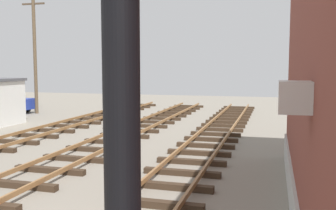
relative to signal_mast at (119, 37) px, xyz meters
name	(u,v)px	position (x,y,z in m)	size (l,w,h in m)	color
signal_mast	(119,37)	(0.00, 0.00, 0.00)	(0.36, 0.40, 5.75)	black
parked_car_blue	(3,101)	(-18.58, 22.37, -2.69)	(4.20, 2.04, 1.76)	#23389E
utility_pole_far	(35,54)	(-16.20, 23.00, 0.78)	(1.80, 0.24, 8.36)	brown
track_worker_foreground	(109,114)	(-7.77, 17.18, -2.66)	(0.40, 0.40, 1.87)	#262D4C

